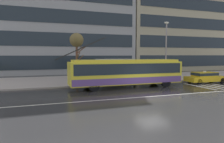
% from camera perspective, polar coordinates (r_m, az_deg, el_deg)
% --- Properties ---
extents(ground_plane, '(160.00, 160.00, 0.00)m').
position_cam_1_polar(ground_plane, '(16.86, 11.59, -6.12)').
color(ground_plane, '#262526').
extents(sidewalk_slab, '(80.00, 10.00, 0.14)m').
position_cam_1_polar(sidewalk_slab, '(25.91, 0.38, -2.12)').
color(sidewalk_slab, gray).
rests_on(sidewalk_slab, ground_plane).
extents(crosswalk_stripe_edge_near, '(0.44, 4.40, 0.01)m').
position_cam_1_polar(crosswalk_stripe_edge_near, '(21.78, 24.02, -3.99)').
color(crosswalk_stripe_edge_near, beige).
rests_on(crosswalk_stripe_edge_near, ground_plane).
extents(crosswalk_stripe_inner_a, '(0.44, 4.40, 0.01)m').
position_cam_1_polar(crosswalk_stripe_inner_a, '(22.40, 25.72, -3.82)').
color(crosswalk_stripe_inner_a, beige).
rests_on(crosswalk_stripe_inner_a, ground_plane).
extents(crosswalk_stripe_center, '(0.44, 4.40, 0.01)m').
position_cam_1_polar(crosswalk_stripe_center, '(23.03, 27.32, -3.66)').
color(crosswalk_stripe_center, beige).
rests_on(crosswalk_stripe_center, ground_plane).
extents(crosswalk_stripe_inner_b, '(0.44, 4.40, 0.01)m').
position_cam_1_polar(crosswalk_stripe_inner_b, '(23.68, 28.84, -3.50)').
color(crosswalk_stripe_inner_b, beige).
rests_on(crosswalk_stripe_inner_b, ground_plane).
extents(lane_centre_line, '(72.00, 0.14, 0.01)m').
position_cam_1_polar(lane_centre_line, '(15.86, 13.78, -6.84)').
color(lane_centre_line, silver).
rests_on(lane_centre_line, ground_plane).
extents(trolleybus, '(12.32, 2.70, 4.81)m').
position_cam_1_polar(trolleybus, '(19.30, 4.24, -0.15)').
color(trolleybus, yellow).
rests_on(trolleybus, ground_plane).
extents(taxi_ahead_of_bus, '(4.73, 1.85, 1.39)m').
position_cam_1_polar(taxi_ahead_of_bus, '(24.66, 25.43, -1.43)').
color(taxi_ahead_of_bus, yellow).
rests_on(taxi_ahead_of_bus, ground_plane).
extents(bus_shelter, '(4.24, 1.50, 2.60)m').
position_cam_1_polar(bus_shelter, '(22.24, 0.83, 1.86)').
color(bus_shelter, gray).
rests_on(bus_shelter, sidewalk_slab).
extents(pedestrian_at_shelter, '(1.61, 1.61, 2.01)m').
position_cam_1_polar(pedestrian_at_shelter, '(21.96, 6.69, 1.15)').
color(pedestrian_at_shelter, black).
rests_on(pedestrian_at_shelter, sidewalk_slab).
extents(pedestrian_approaching_curb, '(1.34, 1.34, 1.97)m').
position_cam_1_polar(pedestrian_approaching_curb, '(23.02, -2.02, 1.25)').
color(pedestrian_approaching_curb, black).
rests_on(pedestrian_approaching_curb, sidewalk_slab).
extents(street_lamp, '(0.60, 0.32, 6.99)m').
position_cam_1_polar(street_lamp, '(24.60, 15.43, 7.11)').
color(street_lamp, gray).
rests_on(street_lamp, sidewalk_slab).
extents(street_tree_bare, '(1.73, 1.97, 5.44)m').
position_cam_1_polar(street_tree_bare, '(22.04, -10.23, 8.49)').
color(street_tree_bare, brown).
rests_on(street_tree_bare, sidewalk_slab).
extents(office_tower_corner_right, '(23.28, 11.89, 26.63)m').
position_cam_1_polar(office_tower_corner_right, '(48.19, 17.06, 16.68)').
color(office_tower_corner_right, '#9E987F').
rests_on(office_tower_corner_right, ground_plane).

